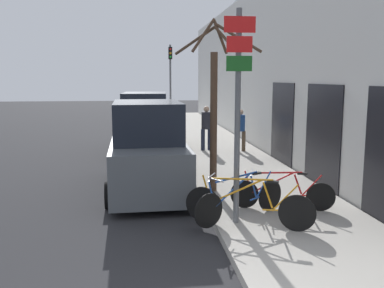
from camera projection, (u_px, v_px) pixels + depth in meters
name	position (u px, v px, depth m)	size (l,w,h in m)	color
ground_plane	(152.00, 160.00, 15.21)	(80.00, 80.00, 0.00)	#28282B
sidewalk_curb	(211.00, 145.00, 18.25)	(3.20, 32.00, 0.15)	#ADA89E
building_facade	(253.00, 70.00, 17.89)	(0.23, 32.00, 6.50)	silver
signpost	(238.00, 107.00, 7.91)	(0.58, 0.13, 4.00)	#595B60
bicycle_0	(248.00, 205.00, 7.99)	(2.24, 1.10, 0.94)	black
bicycle_1	(241.00, 200.00, 8.40)	(2.02, 1.24, 0.91)	black
bicycle_2	(282.00, 193.00, 9.01)	(2.12, 0.68, 0.83)	black
parked_car_0	(147.00, 151.00, 10.97)	(2.12, 4.77, 2.32)	#51565B
parked_car_1	(145.00, 126.00, 16.69)	(2.25, 4.76, 2.34)	gray
pedestrian_near	(240.00, 127.00, 16.12)	(0.42, 0.35, 1.58)	#4C3D2D
pedestrian_far	(206.00, 125.00, 16.32)	(0.43, 0.38, 1.69)	#1E2338
street_tree	(214.00, 106.00, 10.27)	(1.98, 1.12, 4.13)	#4C3828
traffic_light	(170.00, 75.00, 23.00)	(0.20, 0.30, 4.50)	#595B60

